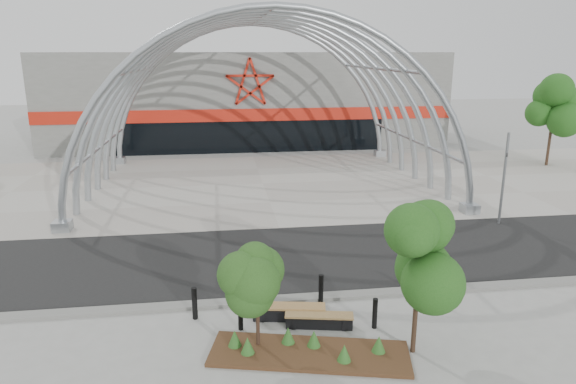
# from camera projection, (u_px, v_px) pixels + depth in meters

# --- Properties ---
(ground) EXTENTS (140.00, 140.00, 0.00)m
(ground) POSITION_uv_depth(u_px,v_px,m) (304.00, 296.00, 17.47)
(ground) COLOR gray
(ground) RESTS_ON ground
(road) EXTENTS (140.00, 7.00, 0.02)m
(road) POSITION_uv_depth(u_px,v_px,m) (290.00, 257.00, 20.81)
(road) COLOR black
(road) RESTS_ON ground
(forecourt) EXTENTS (60.00, 17.00, 0.04)m
(forecourt) POSITION_uv_depth(u_px,v_px,m) (263.00, 184.00, 32.27)
(forecourt) COLOR #A8A197
(forecourt) RESTS_ON ground
(kerb) EXTENTS (60.00, 0.50, 0.12)m
(kerb) POSITION_uv_depth(u_px,v_px,m) (305.00, 298.00, 17.22)
(kerb) COLOR slate
(kerb) RESTS_ON ground
(arena_building) EXTENTS (34.00, 15.24, 8.00)m
(arena_building) POSITION_uv_depth(u_px,v_px,m) (245.00, 96.00, 48.37)
(arena_building) COLOR slate
(arena_building) RESTS_ON ground
(vault_canopy) EXTENTS (20.80, 15.80, 20.36)m
(vault_canopy) POSITION_uv_depth(u_px,v_px,m) (263.00, 184.00, 32.27)
(vault_canopy) COLOR #A1A7AC
(vault_canopy) RESTS_ON ground
(planting_bed) EXTENTS (5.68, 2.90, 0.58)m
(planting_bed) POSITION_uv_depth(u_px,v_px,m) (307.00, 350.00, 14.07)
(planting_bed) COLOR #3F2919
(planting_bed) RESTS_ON ground
(signal_pole) EXTENTS (0.12, 0.62, 4.45)m
(signal_pole) POSITION_uv_depth(u_px,v_px,m) (504.00, 177.00, 24.24)
(signal_pole) COLOR slate
(signal_pole) RESTS_ON ground
(street_tree_0) EXTENTS (1.47, 1.47, 3.35)m
(street_tree_0) POSITION_uv_depth(u_px,v_px,m) (257.00, 269.00, 13.82)
(street_tree_0) COLOR black
(street_tree_0) RESTS_ON ground
(street_tree_1) EXTENTS (1.68, 1.68, 3.98)m
(street_tree_1) POSITION_uv_depth(u_px,v_px,m) (420.00, 256.00, 13.50)
(street_tree_1) COLOR black
(street_tree_1) RESTS_ON ground
(bench_0) EXTENTS (2.31, 0.88, 0.47)m
(bench_0) POSITION_uv_depth(u_px,v_px,m) (289.00, 312.00, 15.92)
(bench_0) COLOR black
(bench_0) RESTS_ON ground
(bench_1) EXTENTS (2.10, 0.84, 0.43)m
(bench_1) POSITION_uv_depth(u_px,v_px,m) (319.00, 321.00, 15.47)
(bench_1) COLOR black
(bench_1) RESTS_ON ground
(bollard_0) EXTENTS (0.17, 0.17, 1.05)m
(bollard_0) POSITION_uv_depth(u_px,v_px,m) (195.00, 303.00, 15.87)
(bollard_0) COLOR black
(bollard_0) RESTS_ON ground
(bollard_1) EXTENTS (0.15, 0.15, 0.93)m
(bollard_1) POSITION_uv_depth(u_px,v_px,m) (241.00, 315.00, 15.27)
(bollard_1) COLOR black
(bollard_1) RESTS_ON ground
(bollard_2) EXTENTS (0.16, 0.16, 0.99)m
(bollard_2) POSITION_uv_depth(u_px,v_px,m) (321.00, 289.00, 16.89)
(bollard_2) COLOR black
(bollard_2) RESTS_ON ground
(bollard_3) EXTENTS (0.15, 0.15, 0.96)m
(bollard_3) POSITION_uv_depth(u_px,v_px,m) (375.00, 313.00, 15.36)
(bollard_3) COLOR black
(bollard_3) RESTS_ON ground
(bollard_4) EXTENTS (0.15, 0.15, 0.95)m
(bollard_4) POSITION_uv_depth(u_px,v_px,m) (439.00, 291.00, 16.76)
(bollard_4) COLOR black
(bollard_4) RESTS_ON ground
(bg_tree_1) EXTENTS (2.70, 2.70, 5.91)m
(bg_tree_1) POSITION_uv_depth(u_px,v_px,m) (554.00, 107.00, 36.33)
(bg_tree_1) COLOR black
(bg_tree_1) RESTS_ON ground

